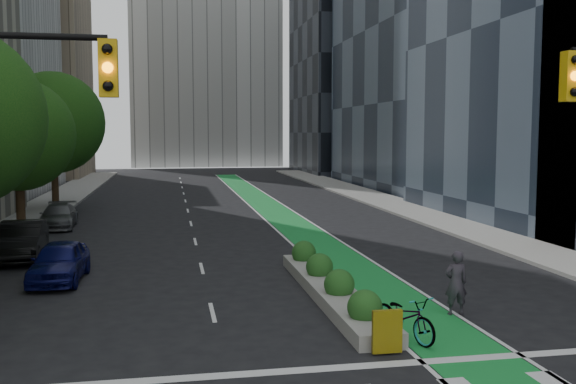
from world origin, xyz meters
name	(u,v)px	position (x,y,z in m)	size (l,w,h in m)	color
sidewalk_left	(19,224)	(-11.80, 25.00, 0.07)	(3.60, 90.00, 0.15)	gray
sidewalk_right	(426,214)	(11.80, 25.00, 0.07)	(3.60, 90.00, 0.15)	gray
bike_lane_paint	(271,209)	(3.00, 30.00, 0.01)	(2.20, 70.00, 0.01)	#198D38
building_tan_far	(21,62)	(-20.00, 66.00, 13.00)	(14.00, 16.00, 26.00)	tan
building_dark_end	(356,62)	(20.00, 68.00, 14.00)	(14.00, 18.00, 28.00)	black
tree_midfar	(18,135)	(-11.00, 22.00, 4.95)	(5.60, 5.60, 7.76)	black
tree_far	(53,123)	(-11.00, 32.00, 5.69)	(6.60, 6.60, 9.00)	black
median_planter	(330,285)	(1.20, 7.04, 0.37)	(1.20, 10.26, 1.10)	gray
bicycle	(405,317)	(2.00, 2.81, 0.57)	(0.75, 2.15, 1.13)	gray
cyclist	(456,283)	(4.16, 4.54, 0.91)	(0.66, 0.43, 1.81)	#342E38
parked_car_left_near	(59,261)	(-7.38, 10.79, 0.69)	(1.62, 4.04, 1.38)	#0D104F
parked_car_left_mid	(22,241)	(-9.50, 15.08, 0.76)	(1.61, 4.60, 1.52)	black
parked_car_left_far	(58,216)	(-9.50, 23.75, 0.63)	(1.76, 4.34, 1.26)	#515355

